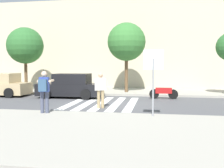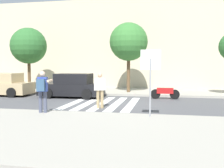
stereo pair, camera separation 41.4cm
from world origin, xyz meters
name	(u,v)px [view 2 (the right image)]	position (x,y,z in m)	size (l,w,h in m)	color
ground_plane	(102,104)	(0.00, 0.00, 0.00)	(120.00, 120.00, 0.00)	#4C4C4F
sidewalk_near	(56,131)	(0.00, -6.20, 0.07)	(60.00, 6.00, 0.14)	#9E998C
sidewalk_far	(120,91)	(0.00, 6.00, 0.07)	(60.00, 4.80, 0.14)	#9E998C
building_facade_far	(128,46)	(0.00, 10.40, 3.86)	(56.00, 4.00, 7.72)	beige
crosswalk_stripe_0	(75,102)	(-1.60, 0.20, 0.00)	(0.44, 5.20, 0.01)	silver
crosswalk_stripe_1	(89,103)	(-0.80, 0.20, 0.00)	(0.44, 5.20, 0.01)	silver
crosswalk_stripe_2	(103,103)	(0.00, 0.20, 0.00)	(0.44, 5.20, 0.01)	silver
crosswalk_stripe_3	(117,104)	(0.80, 0.20, 0.00)	(0.44, 5.20, 0.01)	silver
crosswalk_stripe_4	(132,104)	(1.60, 0.20, 0.00)	(0.44, 5.20, 0.01)	silver
stop_sign	(150,68)	(2.79, -3.70, 2.00)	(0.76, 0.08, 2.55)	gray
photographer_with_backpack	(42,88)	(-1.61, -3.79, 1.17)	(0.66, 0.90, 1.72)	#474C60
pedestrian_crossing	(100,88)	(0.24, -1.41, 0.97)	(0.55, 0.36, 1.72)	tan
parked_car_tan	(2,85)	(-7.57, 2.30, 0.73)	(4.10, 1.92, 1.55)	tan
parked_car_black	(72,86)	(-2.52, 2.30, 0.73)	(4.10, 1.92, 1.55)	black
motorcycle	(165,92)	(3.37, 2.60, 0.41)	(1.76, 0.60, 0.87)	black
street_tree_west	(29,46)	(-7.04, 5.05, 3.56)	(2.78, 2.78, 4.83)	brown
street_tree_center	(129,42)	(0.78, 5.00, 3.73)	(2.73, 2.73, 4.97)	brown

